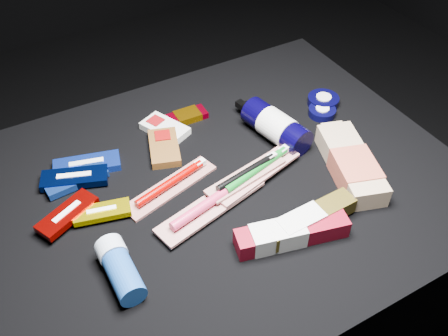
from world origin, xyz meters
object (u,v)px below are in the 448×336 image
lotion_bottle (276,126)px  toothpaste_carton_red (287,234)px  bodywash_bottle (351,165)px  deodorant_stick (120,269)px

lotion_bottle → toothpaste_carton_red: (-0.14, -0.25, -0.01)m
bodywash_bottle → deodorant_stick: (-0.51, -0.01, 0.00)m
bodywash_bottle → toothpaste_carton_red: bodywash_bottle is taller
bodywash_bottle → deodorant_stick: bearing=-161.0°
bodywash_bottle → deodorant_stick: size_ratio=1.95×
lotion_bottle → bodywash_bottle: bearing=-78.1°
deodorant_stick → toothpaste_carton_red: bearing=-14.2°
toothpaste_carton_red → deodorant_stick: bearing=179.5°
toothpaste_carton_red → bodywash_bottle: bearing=34.6°
deodorant_stick → bodywash_bottle: bearing=1.0°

